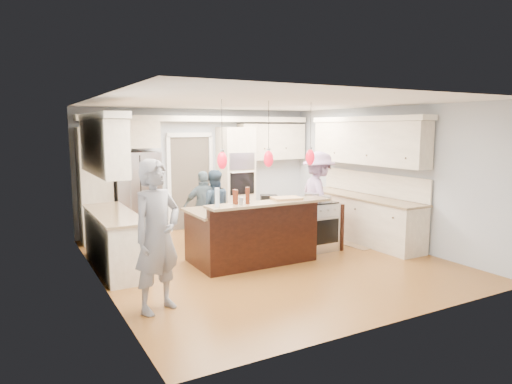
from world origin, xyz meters
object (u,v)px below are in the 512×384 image
person_bar_end (157,236)px  island_range (315,226)px  kitchen_island (251,233)px  person_far_left (214,206)px  refrigerator (137,196)px

person_bar_end → island_range: bearing=-1.2°
kitchen_island → island_range: 1.41m
person_bar_end → person_far_left: bearing=31.3°
refrigerator → person_bar_end: (-0.75, -3.92, 0.06)m
kitchen_island → person_far_left: size_ratio=1.44×
person_bar_end → refrigerator: bearing=55.5°
kitchen_island → island_range: kitchen_island is taller
island_range → person_bar_end: person_bar_end is taller
island_range → person_far_left: 2.06m
kitchen_island → refrigerator: bearing=116.9°
kitchen_island → person_bar_end: 2.50m
person_far_left → refrigerator: bearing=-20.5°
kitchen_island → person_far_left: (-0.03, 1.53, 0.24)m
refrigerator → person_far_left: size_ratio=1.24×
refrigerator → kitchen_island: bearing=-63.1°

